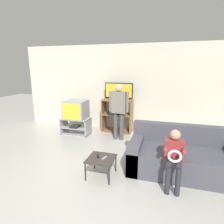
# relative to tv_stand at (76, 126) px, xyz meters

# --- Properties ---
(ground_plane) EXTENTS (18.00, 18.00, 0.00)m
(ground_plane) POSITION_rel_tv_stand_xyz_m (1.11, -2.41, -0.23)
(ground_plane) COLOR #B7B7AD
(wall_back) EXTENTS (6.40, 0.06, 2.60)m
(wall_back) POSITION_rel_tv_stand_xyz_m (1.11, 0.85, 1.07)
(wall_back) COLOR silver
(wall_back) RESTS_ON ground_plane
(tv_stand) EXTENTS (0.83, 0.46, 0.47)m
(tv_stand) POSITION_rel_tv_stand_xyz_m (0.00, 0.00, 0.00)
(tv_stand) COLOR #A8A8AD
(tv_stand) RESTS_ON ground_plane
(television_main) EXTENTS (0.61, 0.57, 0.53)m
(television_main) POSITION_rel_tv_stand_xyz_m (0.02, 0.01, 0.51)
(television_main) COLOR #9E9EA3
(television_main) RESTS_ON tv_stand
(media_shelf) EXTENTS (0.90, 0.46, 1.00)m
(media_shelf) POSITION_rel_tv_stand_xyz_m (1.13, 0.55, 0.28)
(media_shelf) COLOR #8E6642
(media_shelf) RESTS_ON ground_plane
(television_flat) EXTENTS (0.83, 0.20, 0.49)m
(television_flat) POSITION_rel_tv_stand_xyz_m (1.16, 0.56, 1.00)
(television_flat) COLOR black
(television_flat) RESTS_ON media_shelf
(snack_table) EXTENTS (0.48, 0.48, 0.35)m
(snack_table) POSITION_rel_tv_stand_xyz_m (1.46, -1.89, 0.08)
(snack_table) COLOR #38332D
(snack_table) RESTS_ON ground_plane
(remote_control_black) EXTENTS (0.10, 0.14, 0.02)m
(remote_control_black) POSITION_rel_tv_stand_xyz_m (1.38, -1.84, 0.13)
(remote_control_black) COLOR black
(remote_control_black) RESTS_ON snack_table
(remote_control_white) EXTENTS (0.07, 0.15, 0.02)m
(remote_control_white) POSITION_rel_tv_stand_xyz_m (1.53, -1.89, 0.13)
(remote_control_white) COLOR gray
(remote_control_white) RESTS_ON snack_table
(couch) EXTENTS (1.94, 0.93, 0.84)m
(couch) POSITION_rel_tv_stand_xyz_m (2.87, -1.32, 0.06)
(couch) COLOR #4C4C56
(couch) RESTS_ON ground_plane
(person_standing_adult) EXTENTS (0.53, 0.20, 1.50)m
(person_standing_adult) POSITION_rel_tv_stand_xyz_m (1.32, -0.08, 0.67)
(person_standing_adult) COLOR #4C4C56
(person_standing_adult) RESTS_ON ground_plane
(person_seated_child) EXTENTS (0.33, 0.43, 0.97)m
(person_seated_child) POSITION_rel_tv_stand_xyz_m (2.69, -1.86, 0.35)
(person_seated_child) COLOR #2D2D38
(person_seated_child) RESTS_ON ground_plane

